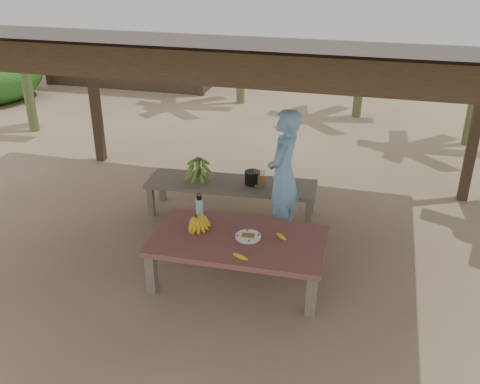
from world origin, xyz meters
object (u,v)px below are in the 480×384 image
(plate, at_px, (248,237))
(water_flask, at_px, (199,208))
(work_table, at_px, (239,244))
(ripe_banana_bunch, at_px, (196,221))
(cooking_pot, at_px, (252,178))
(bench, at_px, (231,186))
(woman, at_px, (283,174))

(plate, distance_m, water_flask, 0.71)
(work_table, xyz_separation_m, ripe_banana_bunch, (-0.50, 0.09, 0.15))
(cooking_pot, bearing_deg, bench, -173.98)
(bench, relative_size, cooking_pot, 11.41)
(plate, height_order, water_flask, water_flask)
(water_flask, relative_size, cooking_pot, 1.53)
(cooking_pot, bearing_deg, ripe_banana_bunch, -101.83)
(ripe_banana_bunch, relative_size, woman, 0.18)
(plate, height_order, cooking_pot, cooking_pot)
(cooking_pot, distance_m, woman, 0.65)
(cooking_pot, bearing_deg, work_table, -81.62)
(bench, bearing_deg, ripe_banana_bunch, -95.00)
(plate, bearing_deg, ripe_banana_bunch, 173.66)
(ripe_banana_bunch, bearing_deg, woman, 53.04)
(ripe_banana_bunch, relative_size, cooking_pot, 1.47)
(bench, xyz_separation_m, cooking_pot, (0.27, 0.03, 0.14))
(work_table, distance_m, bench, 1.51)
(water_flask, distance_m, woman, 1.11)
(work_table, height_order, plate, plate)
(work_table, relative_size, water_flask, 6.09)
(work_table, bearing_deg, plate, 13.32)
(cooking_pot, xyz_separation_m, woman, (0.47, -0.37, 0.26))
(work_table, xyz_separation_m, cooking_pot, (-0.21, 1.46, 0.10))
(water_flask, bearing_deg, bench, 87.59)
(plate, relative_size, cooking_pot, 1.36)
(bench, height_order, water_flask, water_flask)
(cooking_pot, bearing_deg, water_flask, -105.80)
(ripe_banana_bunch, distance_m, cooking_pot, 1.40)
(ripe_banana_bunch, bearing_deg, cooking_pot, 78.17)
(plate, distance_m, cooking_pot, 1.46)
(ripe_banana_bunch, xyz_separation_m, cooking_pot, (0.29, 1.36, -0.05))
(work_table, xyz_separation_m, water_flask, (-0.54, 0.32, 0.19))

